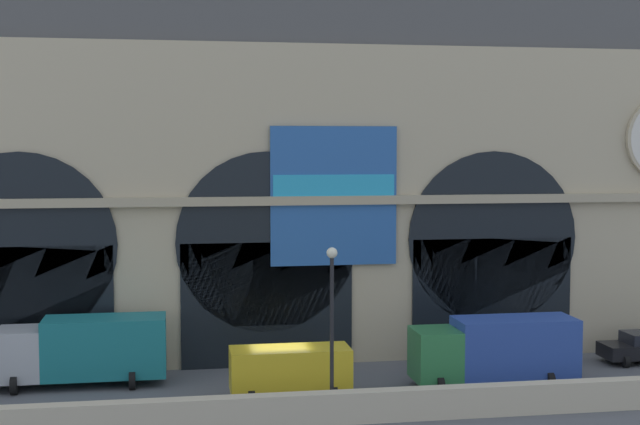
# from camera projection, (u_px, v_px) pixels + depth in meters

# --- Properties ---
(ground_plane) EXTENTS (200.00, 200.00, 0.00)m
(ground_plane) POSITION_uv_depth(u_px,v_px,m) (279.00, 394.00, 38.82)
(ground_plane) COLOR #54565B
(quay_parapet_wall) EXTENTS (90.00, 0.70, 1.25)m
(quay_parapet_wall) POSITION_uv_depth(u_px,v_px,m) (293.00, 410.00, 34.35)
(quay_parapet_wall) COLOR beige
(quay_parapet_wall) RESTS_ON ground
(station_building) EXTENTS (48.97, 5.18, 20.96)m
(station_building) POSITION_uv_depth(u_px,v_px,m) (262.00, 162.00, 45.36)
(station_building) COLOR #BCAD8C
(station_building) RESTS_ON ground
(box_truck_midwest) EXTENTS (7.50, 2.91, 3.12)m
(box_truck_midwest) POSITION_uv_depth(u_px,v_px,m) (85.00, 349.00, 40.06)
(box_truck_midwest) COLOR #ADB2B7
(box_truck_midwest) RESTS_ON ground
(van_center) EXTENTS (5.20, 2.48, 2.20)m
(van_center) POSITION_uv_depth(u_px,v_px,m) (290.00, 370.00, 38.09)
(van_center) COLOR gold
(van_center) RESTS_ON ground
(box_truck_mideast) EXTENTS (7.50, 2.91, 3.12)m
(box_truck_mideast) POSITION_uv_depth(u_px,v_px,m) (496.00, 349.00, 39.92)
(box_truck_mideast) COLOR #2D7A42
(box_truck_mideast) RESTS_ON ground
(street_lamp_quayside) EXTENTS (0.44, 0.44, 6.90)m
(street_lamp_quayside) POSITION_uv_depth(u_px,v_px,m) (332.00, 309.00, 35.13)
(street_lamp_quayside) COLOR black
(street_lamp_quayside) RESTS_ON ground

